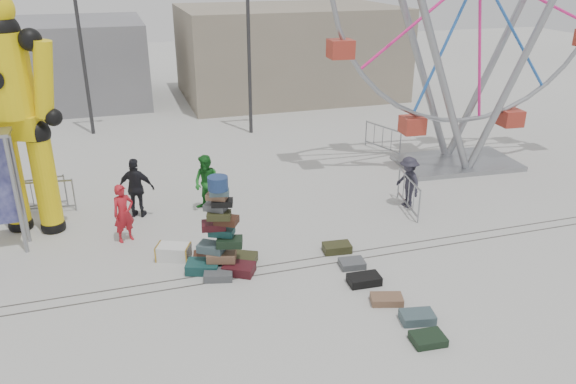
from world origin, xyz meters
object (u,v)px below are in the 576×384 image
object	(u,v)px
steamer_trunk	(173,252)
pedestrian_green	(207,184)
lamp_post_right	(251,33)
pedestrian_red	(124,213)
pedestrian_grey	(408,182)
crash_test_dummy	(15,109)
barricade_dummy_b	(32,195)
barricade_dummy_c	(41,197)
pedestrian_black	(136,188)
barricade_wheel_back	(383,138)
suitcase_tower	(221,244)
barricade_wheel_front	(408,194)
lamp_post_left	(82,33)

from	to	relation	value
steamer_trunk	pedestrian_green	world-z (taller)	pedestrian_green
lamp_post_right	pedestrian_red	xyz separation A→B (m)	(-6.09, -9.40, -3.63)
pedestrian_grey	crash_test_dummy	bearing A→B (deg)	-104.59
barricade_dummy_b	barricade_dummy_c	distance (m)	0.37
pedestrian_red	pedestrian_black	bearing A→B (deg)	50.83
pedestrian_green	pedestrian_black	world-z (taller)	pedestrian_black
barricade_dummy_c	pedestrian_green	distance (m)	5.24
barricade_wheel_back	suitcase_tower	bearing A→B (deg)	-66.34
barricade_dummy_c	steamer_trunk	bearing A→B (deg)	-42.75
barricade_dummy_c	pedestrian_red	xyz separation A→B (m)	(2.45, -2.72, 0.30)
pedestrian_red	barricade_dummy_c	bearing A→B (deg)	109.00
suitcase_tower	crash_test_dummy	world-z (taller)	crash_test_dummy
barricade_wheel_front	pedestrian_red	size ratio (longest dim) A/B	1.17
pedestrian_green	barricade_dummy_c	bearing A→B (deg)	-145.91
lamp_post_left	pedestrian_green	world-z (taller)	lamp_post_left
crash_test_dummy	pedestrian_green	distance (m)	5.81
lamp_post_right	barricade_wheel_front	xyz separation A→B (m)	(2.65, -9.89, -3.93)
suitcase_tower	lamp_post_left	bearing A→B (deg)	125.70
barricade_wheel_front	pedestrian_green	size ratio (longest dim) A/B	1.08
steamer_trunk	barricade_dummy_b	world-z (taller)	barricade_dummy_b
suitcase_tower	steamer_trunk	bearing A→B (deg)	165.59
lamp_post_left	pedestrian_red	distance (m)	12.00
lamp_post_left	steamer_trunk	size ratio (longest dim) A/B	9.15
barricade_wheel_front	barricade_wheel_back	bearing A→B (deg)	-8.19
steamer_trunk	barricade_wheel_back	world-z (taller)	barricade_wheel_back
lamp_post_right	suitcase_tower	bearing A→B (deg)	-107.76
barricade_wheel_front	pedestrian_black	world-z (taller)	pedestrian_black
pedestrian_green	lamp_post_left	bearing A→B (deg)	158.39
crash_test_dummy	barricade_wheel_back	size ratio (longest dim) A/B	3.49
barricade_dummy_c	barricade_wheel_front	size ratio (longest dim) A/B	1.00
suitcase_tower	pedestrian_red	bearing A→B (deg)	156.87
lamp_post_left	steamer_trunk	world-z (taller)	lamp_post_left
barricade_wheel_front	pedestrian_black	xyz separation A→B (m)	(-8.29, 2.06, 0.40)
pedestrian_black	lamp_post_right	bearing A→B (deg)	-105.43
pedestrian_red	pedestrian_grey	bearing A→B (deg)	-24.62
barricade_wheel_back	pedestrian_green	bearing A→B (deg)	-83.28
barricade_wheel_back	pedestrian_black	size ratio (longest dim) A/B	1.05
barricade_wheel_back	lamp_post_left	bearing A→B (deg)	-137.13
steamer_trunk	barricade_dummy_b	xyz separation A→B (m)	(-3.89, 4.47, 0.35)
pedestrian_red	pedestrian_black	size ratio (longest dim) A/B	0.90
pedestrian_green	pedestrian_grey	xyz separation A→B (m)	(6.24, -1.59, -0.08)
suitcase_tower	barricade_dummy_c	bearing A→B (deg)	155.68
pedestrian_red	pedestrian_grey	distance (m)	8.84
steamer_trunk	lamp_post_left	bearing A→B (deg)	122.44
lamp_post_right	suitcase_tower	xyz separation A→B (m)	(-3.77, -11.77, -3.76)
crash_test_dummy	pedestrian_red	world-z (taller)	crash_test_dummy
steamer_trunk	pedestrian_grey	bearing A→B (deg)	32.69
barricade_wheel_back	barricade_wheel_front	bearing A→B (deg)	-36.76
crash_test_dummy	barricade_dummy_b	world-z (taller)	crash_test_dummy
lamp_post_right	barricade_dummy_b	world-z (taller)	lamp_post_right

